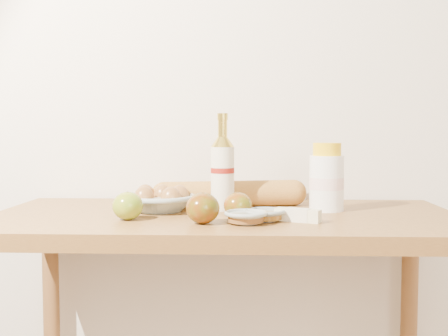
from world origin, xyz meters
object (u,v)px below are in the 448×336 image
at_px(baguette, 230,194).
at_px(bourbon_bottle, 223,171).
at_px(cream_bottle, 327,179).
at_px(egg_bowl, 160,201).
at_px(table, 224,261).

bearing_deg(baguette, bourbon_bottle, -118.88).
height_order(bourbon_bottle, cream_bottle, bourbon_bottle).
height_order(egg_bowl, baguette, baguette).
height_order(cream_bottle, baguette, cream_bottle).
xyz_separation_m(bourbon_bottle, egg_bowl, (-0.17, -0.03, -0.08)).
distance_m(cream_bottle, baguette, 0.27).
distance_m(bourbon_bottle, cream_bottle, 0.28).
xyz_separation_m(bourbon_bottle, baguette, (0.02, 0.06, -0.07)).
distance_m(table, cream_bottle, 0.35).
bearing_deg(bourbon_bottle, table, -82.36).
height_order(table, baguette, baguette).
bearing_deg(table, bourbon_bottle, 97.29).
bearing_deg(egg_bowl, table, -10.93).
bearing_deg(egg_bowl, cream_bottle, 3.85).
distance_m(table, bourbon_bottle, 0.24).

